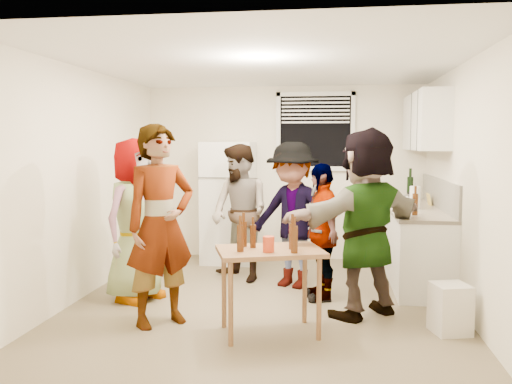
# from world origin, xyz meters

# --- Properties ---
(room) EXTENTS (4.00, 4.50, 2.50)m
(room) POSITION_xyz_m (0.00, 0.00, 0.00)
(room) COLOR white
(room) RESTS_ON ground
(window) EXTENTS (1.12, 0.10, 1.06)m
(window) POSITION_xyz_m (0.45, 2.21, 1.85)
(window) COLOR white
(window) RESTS_ON room
(refrigerator) EXTENTS (0.70, 0.70, 1.70)m
(refrigerator) POSITION_xyz_m (-0.75, 1.88, 0.85)
(refrigerator) COLOR white
(refrigerator) RESTS_ON ground
(counter_lower) EXTENTS (0.60, 2.20, 0.86)m
(counter_lower) POSITION_xyz_m (1.70, 1.15, 0.43)
(counter_lower) COLOR white
(counter_lower) RESTS_ON ground
(countertop) EXTENTS (0.64, 2.22, 0.04)m
(countertop) POSITION_xyz_m (1.70, 1.15, 0.88)
(countertop) COLOR #C0B29C
(countertop) RESTS_ON counter_lower
(backsplash) EXTENTS (0.03, 2.20, 0.36)m
(backsplash) POSITION_xyz_m (1.99, 1.15, 1.08)
(backsplash) COLOR beige
(backsplash) RESTS_ON countertop
(upper_cabinets) EXTENTS (0.34, 1.60, 0.70)m
(upper_cabinets) POSITION_xyz_m (1.83, 1.35, 1.95)
(upper_cabinets) COLOR white
(upper_cabinets) RESTS_ON room
(kettle) EXTENTS (0.27, 0.24, 0.19)m
(kettle) POSITION_xyz_m (1.65, 1.35, 0.90)
(kettle) COLOR silver
(kettle) RESTS_ON countertop
(paper_towel) EXTENTS (0.13, 0.13, 0.27)m
(paper_towel) POSITION_xyz_m (1.68, 1.02, 0.90)
(paper_towel) COLOR white
(paper_towel) RESTS_ON countertop
(wine_bottle) EXTENTS (0.08, 0.08, 0.33)m
(wine_bottle) POSITION_xyz_m (1.75, 1.95, 0.90)
(wine_bottle) COLOR black
(wine_bottle) RESTS_ON countertop
(beer_bottle_counter) EXTENTS (0.06, 0.06, 0.24)m
(beer_bottle_counter) POSITION_xyz_m (1.60, 0.46, 0.90)
(beer_bottle_counter) COLOR #47230C
(beer_bottle_counter) RESTS_ON countertop
(blue_cup) EXTENTS (0.09, 0.09, 0.12)m
(blue_cup) POSITION_xyz_m (1.44, 0.41, 0.90)
(blue_cup) COLOR blue
(blue_cup) RESTS_ON countertop
(picture_frame) EXTENTS (0.02, 0.18, 0.15)m
(picture_frame) POSITION_xyz_m (1.92, 1.47, 0.97)
(picture_frame) COLOR #EECA58
(picture_frame) RESTS_ON countertop
(trash_bin) EXTENTS (0.37, 0.37, 0.44)m
(trash_bin) POSITION_xyz_m (1.75, -0.72, 0.25)
(trash_bin) COLOR beige
(trash_bin) RESTS_ON ground
(serving_table) EXTENTS (1.05, 0.85, 0.76)m
(serving_table) POSITION_xyz_m (0.16, -0.95, 0.00)
(serving_table) COLOR brown
(serving_table) RESTS_ON ground
(beer_bottle_table) EXTENTS (0.05, 0.05, 0.20)m
(beer_bottle_table) POSITION_xyz_m (0.00, -0.90, 0.76)
(beer_bottle_table) COLOR #47230C
(beer_bottle_table) RESTS_ON serving_table
(red_cup) EXTENTS (0.10, 0.10, 0.13)m
(red_cup) POSITION_xyz_m (0.16, -1.07, 0.76)
(red_cup) COLOR red
(red_cup) RESTS_ON serving_table
(guest_grey) EXTENTS (1.94, 1.49, 0.55)m
(guest_grey) POSITION_xyz_m (-1.38, -0.10, 0.00)
(guest_grey) COLOR gray
(guest_grey) RESTS_ON ground
(guest_stripe) EXTENTS (1.79, 1.81, 0.45)m
(guest_stripe) POSITION_xyz_m (-0.87, -0.84, 0.00)
(guest_stripe) COLOR #141933
(guest_stripe) RESTS_ON ground
(guest_back_left) EXTENTS (1.71, 1.81, 0.64)m
(guest_back_left) POSITION_xyz_m (-0.42, 0.87, 0.00)
(guest_back_left) COLOR brown
(guest_back_left) RESTS_ON ground
(guest_back_right) EXTENTS (1.70, 2.00, 0.63)m
(guest_back_right) POSITION_xyz_m (0.24, 0.65, 0.00)
(guest_back_right) COLOR #3E3D43
(guest_back_right) RESTS_ON ground
(guest_black) EXTENTS (1.67, 1.26, 0.36)m
(guest_black) POSITION_xyz_m (0.59, 0.20, 0.00)
(guest_black) COLOR black
(guest_black) RESTS_ON ground
(guest_orange) EXTENTS (2.49, 2.51, 0.54)m
(guest_orange) POSITION_xyz_m (1.02, -0.31, 0.00)
(guest_orange) COLOR #D5934B
(guest_orange) RESTS_ON ground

